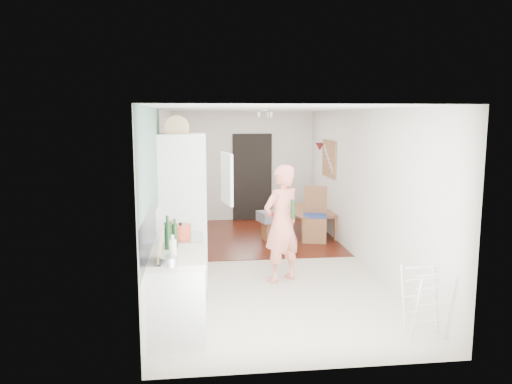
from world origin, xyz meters
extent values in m
cube|color=beige|center=(0.00, 0.00, 0.00)|extent=(3.20, 7.00, 0.01)
cube|color=#58150D|center=(0.00, 1.85, 0.01)|extent=(3.20, 3.30, 0.01)
cube|color=gray|center=(-1.59, -2.00, 1.85)|extent=(0.02, 3.00, 1.30)
cube|color=black|center=(-1.59, -2.55, 1.15)|extent=(0.02, 1.90, 0.50)
cube|color=black|center=(0.20, 3.48, 1.00)|extent=(0.90, 0.04, 2.00)
cube|color=white|center=(-1.30, -2.55, 0.43)|extent=(0.60, 0.90, 0.86)
cube|color=beige|center=(-1.30, -2.55, 0.89)|extent=(0.62, 0.92, 0.06)
cube|color=white|center=(-1.30, -1.80, 0.44)|extent=(0.60, 0.60, 0.88)
cube|color=#B5B6B8|center=(-1.30, -1.80, 0.90)|extent=(0.60, 0.60, 0.04)
cube|color=white|center=(-1.27, -0.78, 1.07)|extent=(0.66, 0.66, 2.15)
cube|color=white|center=(-0.66, -1.08, 1.55)|extent=(0.14, 0.56, 0.70)
cube|color=white|center=(-0.96, -0.78, 1.55)|extent=(0.02, 0.52, 0.66)
cube|color=#D8BA64|center=(1.58, 1.90, 1.55)|extent=(0.03, 0.90, 0.70)
cube|color=#8F5841|center=(1.57, 1.90, 1.55)|extent=(0.00, 0.94, 0.74)
cone|color=maroon|center=(1.54, 2.55, 1.75)|extent=(0.18, 0.18, 0.16)
imported|color=#F3826D|center=(0.14, -0.89, 1.01)|extent=(0.88, 0.80, 2.02)
imported|color=#8F5841|center=(1.14, 1.90, 0.22)|extent=(0.94, 1.38, 0.44)
cube|color=gray|center=(0.33, 1.46, 0.48)|extent=(0.53, 0.53, 0.19)
cylinder|color=#CD4428|center=(-1.28, -1.81, 1.00)|extent=(0.30, 0.30, 0.16)
cylinder|color=#B5B6B8|center=(-1.36, -2.98, 0.97)|extent=(0.22, 0.22, 0.09)
cylinder|color=#153B1A|center=(0.27, -1.04, 1.09)|extent=(0.06, 0.06, 0.27)
cylinder|color=#153B1A|center=(-1.40, -2.35, 1.07)|extent=(0.08, 0.08, 0.31)
cylinder|color=#153B1A|center=(-1.33, -2.26, 1.05)|extent=(0.07, 0.07, 0.26)
cylinder|color=silver|center=(-1.33, -2.70, 1.02)|extent=(0.10, 0.10, 0.20)
cylinder|color=tan|center=(-1.36, -2.09, 1.03)|extent=(0.07, 0.07, 0.22)
cylinder|color=tan|center=(-1.41, -2.02, 1.02)|extent=(0.07, 0.07, 0.21)
camera|label=1|loc=(-1.07, -7.84, 2.39)|focal=35.00mm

